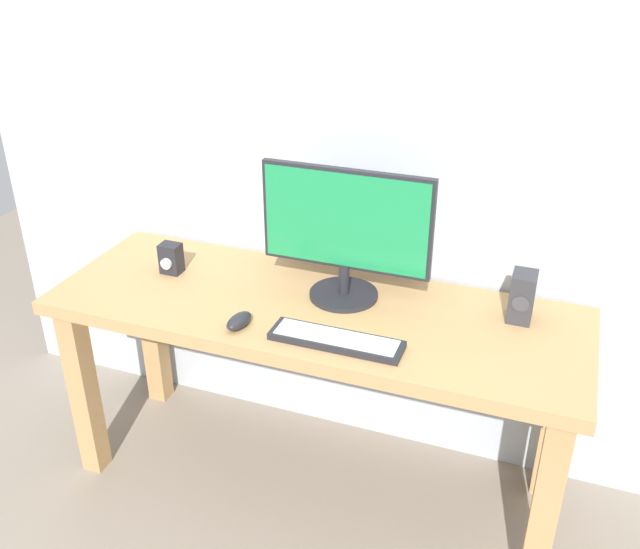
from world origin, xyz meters
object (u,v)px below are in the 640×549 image
object	(u,v)px
keyboard_primary	(336,340)
mouse	(239,321)
speaker_right	(522,297)
audio_controller	(171,258)
monitor	(346,231)
desk	(314,335)

from	to	relation	value
keyboard_primary	mouse	size ratio (longest dim) A/B	3.76
speaker_right	audio_controller	distance (m)	1.23
monitor	keyboard_primary	bearing A→B (deg)	-76.17
monitor	speaker_right	bearing A→B (deg)	4.88
desk	mouse	bearing A→B (deg)	-129.77
desk	audio_controller	xyz separation A→B (m)	(-0.57, 0.05, 0.17)
monitor	audio_controller	bearing A→B (deg)	-175.11
keyboard_primary	mouse	distance (m)	0.32
monitor	keyboard_primary	size ratio (longest dim) A/B	1.39
monitor	keyboard_primary	distance (m)	0.38
monitor	speaker_right	size ratio (longest dim) A/B	3.52
monitor	speaker_right	distance (m)	0.60
speaker_right	audio_controller	xyz separation A→B (m)	(-1.22, -0.10, -0.03)
mouse	audio_controller	distance (m)	0.47
desk	monitor	world-z (taller)	monitor
keyboard_primary	speaker_right	world-z (taller)	speaker_right
mouse	audio_controller	bearing A→B (deg)	156.27
speaker_right	monitor	bearing A→B (deg)	-175.12
monitor	audio_controller	xyz separation A→B (m)	(-0.64, -0.05, -0.19)
desk	keyboard_primary	distance (m)	0.28
keyboard_primary	monitor	bearing A→B (deg)	103.83
mouse	speaker_right	size ratio (longest dim) A/B	0.67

